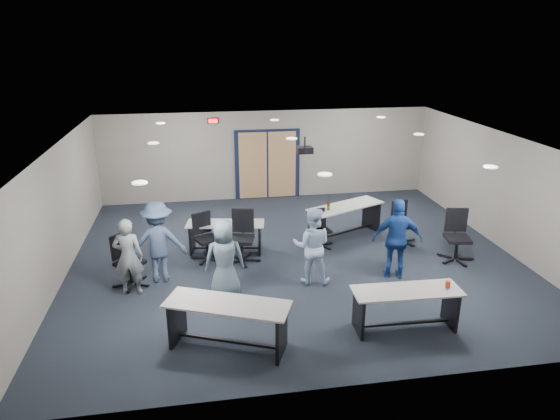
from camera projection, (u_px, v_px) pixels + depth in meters
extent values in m
plane|color=black|center=(295.00, 257.00, 11.52)|extent=(10.00, 10.00, 0.00)
cube|color=gray|center=(267.00, 155.00, 15.24)|extent=(10.00, 0.04, 2.70)
cube|color=gray|center=(358.00, 305.00, 6.88)|extent=(10.00, 0.04, 2.70)
cube|color=gray|center=(58.00, 214.00, 10.29)|extent=(0.04, 9.00, 2.70)
cube|color=gray|center=(502.00, 191.00, 11.83)|extent=(0.04, 9.00, 2.70)
cube|color=white|center=(296.00, 142.00, 10.61)|extent=(10.00, 9.00, 0.04)
cube|color=black|center=(267.00, 165.00, 15.31)|extent=(2.00, 0.06, 2.20)
cube|color=#9E7648|center=(253.00, 166.00, 15.23)|extent=(0.85, 0.04, 2.05)
cube|color=#9E7648|center=(282.00, 164.00, 15.36)|extent=(0.85, 0.04, 2.05)
cube|color=black|center=(213.00, 121.00, 14.58)|extent=(0.32, 0.05, 0.18)
cube|color=#FF0C0C|center=(213.00, 121.00, 14.55)|extent=(0.26, 0.02, 0.12)
cylinder|color=black|center=(305.00, 142.00, 11.16)|extent=(0.04, 0.04, 0.24)
cube|color=black|center=(305.00, 150.00, 11.22)|extent=(0.35, 0.30, 0.14)
cylinder|color=black|center=(306.00, 151.00, 11.08)|extent=(0.08, 0.03, 0.08)
cube|color=#ACA9A2|center=(227.00, 304.00, 7.97)|extent=(2.12, 1.40, 0.03)
cube|color=black|center=(177.00, 319.00, 8.30)|extent=(0.29, 0.59, 0.78)
cube|color=black|center=(282.00, 333.00, 7.91)|extent=(0.29, 0.59, 0.78)
cube|color=black|center=(229.00, 341.00, 8.20)|extent=(1.67, 0.74, 0.04)
cube|color=#ACA9A2|center=(407.00, 291.00, 8.50)|extent=(1.89, 0.68, 0.03)
cube|color=black|center=(359.00, 314.00, 8.53)|extent=(0.07, 0.57, 0.73)
cube|color=black|center=(450.00, 307.00, 8.73)|extent=(0.07, 0.57, 0.73)
cube|color=black|center=(404.00, 323.00, 8.72)|extent=(1.66, 0.11, 0.04)
cylinder|color=red|center=(448.00, 284.00, 8.57)|extent=(0.08, 0.08, 0.12)
cube|color=#ACA9A2|center=(225.00, 224.00, 11.56)|extent=(1.86, 0.88, 0.03)
cube|color=black|center=(192.00, 238.00, 11.68)|extent=(0.14, 0.55, 0.70)
cube|color=black|center=(260.00, 238.00, 11.68)|extent=(0.14, 0.55, 0.70)
cube|color=black|center=(226.00, 248.00, 11.77)|extent=(1.58, 0.31, 0.04)
cube|color=#ACA9A2|center=(346.00, 206.00, 12.44)|extent=(2.11, 1.44, 0.03)
cube|color=black|center=(317.00, 229.00, 12.11)|extent=(0.30, 0.58, 0.78)
cube|color=black|center=(371.00, 215.00, 13.05)|extent=(0.30, 0.58, 0.78)
cube|color=black|center=(345.00, 232.00, 12.67)|extent=(1.66, 0.79, 0.04)
imported|color=gray|center=(128.00, 257.00, 9.68)|extent=(0.61, 0.43, 1.58)
imported|color=slate|center=(225.00, 259.00, 9.58)|extent=(0.78, 0.51, 1.58)
imported|color=#BDD8FB|center=(312.00, 246.00, 10.12)|extent=(0.92, 0.79, 1.62)
imported|color=navy|center=(397.00, 239.00, 10.30)|extent=(1.09, 0.64, 1.73)
imported|color=#425677|center=(158.00, 242.00, 10.17)|extent=(1.12, 0.65, 1.72)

